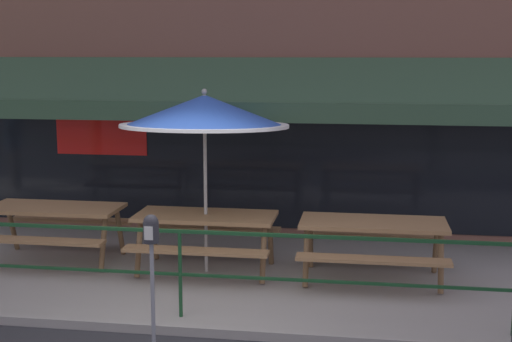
{
  "coord_description": "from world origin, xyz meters",
  "views": [
    {
      "loc": [
        1.93,
        -6.83,
        2.94
      ],
      "look_at": [
        0.62,
        1.6,
        1.5
      ],
      "focal_mm": 50.0,
      "sensor_mm": 36.0,
      "label": 1
    }
  ],
  "objects_px": {
    "picnic_table_left": "(55,218)",
    "patio_umbrella_centre": "(205,112)",
    "picnic_table_centre": "(206,226)",
    "picnic_table_right": "(373,233)",
    "parking_meter_far": "(151,243)"
  },
  "relations": [
    {
      "from": "picnic_table_left",
      "to": "picnic_table_centre",
      "type": "relative_size",
      "value": 1.0
    },
    {
      "from": "parking_meter_far",
      "to": "picnic_table_left",
      "type": "bearing_deg",
      "value": 129.85
    },
    {
      "from": "picnic_table_left",
      "to": "picnic_table_right",
      "type": "relative_size",
      "value": 1.0
    },
    {
      "from": "picnic_table_centre",
      "to": "parking_meter_far",
      "type": "xyz_separation_m",
      "value": [
        0.03,
        -2.44,
        0.44
      ]
    },
    {
      "from": "picnic_table_left",
      "to": "patio_umbrella_centre",
      "type": "distance_m",
      "value": 2.6
    },
    {
      "from": "picnic_table_centre",
      "to": "patio_umbrella_centre",
      "type": "xyz_separation_m",
      "value": [
        -0.0,
        0.01,
        1.47
      ]
    },
    {
      "from": "picnic_table_left",
      "to": "patio_umbrella_centre",
      "type": "height_order",
      "value": "patio_umbrella_centre"
    },
    {
      "from": "picnic_table_left",
      "to": "parking_meter_far",
      "type": "height_order",
      "value": "parking_meter_far"
    },
    {
      "from": "picnic_table_right",
      "to": "parking_meter_far",
      "type": "height_order",
      "value": "parking_meter_far"
    },
    {
      "from": "picnic_table_centre",
      "to": "picnic_table_right",
      "type": "bearing_deg",
      "value": -1.16
    },
    {
      "from": "picnic_table_right",
      "to": "patio_umbrella_centre",
      "type": "relative_size",
      "value": 0.76
    },
    {
      "from": "patio_umbrella_centre",
      "to": "parking_meter_far",
      "type": "relative_size",
      "value": 1.67
    },
    {
      "from": "picnic_table_left",
      "to": "patio_umbrella_centre",
      "type": "bearing_deg",
      "value": -3.87
    },
    {
      "from": "picnic_table_left",
      "to": "picnic_table_centre",
      "type": "distance_m",
      "value": 2.14
    },
    {
      "from": "picnic_table_right",
      "to": "patio_umbrella_centre",
      "type": "bearing_deg",
      "value": 178.52
    }
  ]
}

